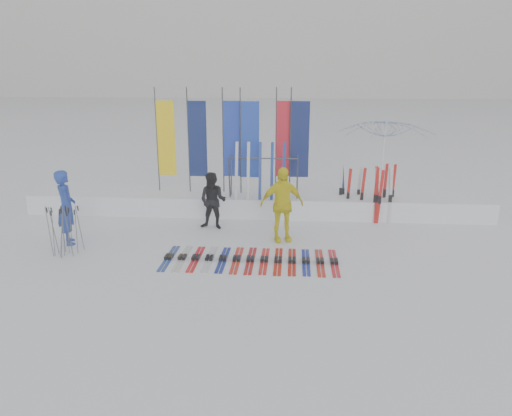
# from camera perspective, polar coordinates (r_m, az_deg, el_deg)

# --- Properties ---
(ground) EXTENTS (120.00, 120.00, 0.00)m
(ground) POSITION_cam_1_polar(r_m,az_deg,el_deg) (11.27, -1.63, -7.12)
(ground) COLOR white
(ground) RESTS_ON ground
(snow_bank) EXTENTS (14.00, 1.60, 0.60)m
(snow_bank) POSITION_cam_1_polar(r_m,az_deg,el_deg) (15.51, 0.09, 0.58)
(snow_bank) COLOR white
(snow_bank) RESTS_ON ground
(person_blue) EXTENTS (0.75, 0.84, 1.92)m
(person_blue) POSITION_cam_1_polar(r_m,az_deg,el_deg) (13.52, -20.87, 0.08)
(person_blue) COLOR #1B369D
(person_blue) RESTS_ON ground
(person_black) EXTENTS (0.86, 0.72, 1.60)m
(person_black) POSITION_cam_1_polar(r_m,az_deg,el_deg) (13.89, -4.95, 0.82)
(person_black) COLOR black
(person_black) RESTS_ON ground
(person_yellow) EXTENTS (1.23, 0.76, 1.95)m
(person_yellow) POSITION_cam_1_polar(r_m,az_deg,el_deg) (12.85, 2.96, 0.41)
(person_yellow) COLOR yellow
(person_yellow) RESTS_ON ground
(tent_canopy) EXTENTS (3.74, 3.78, 2.82)m
(tent_canopy) POSITION_cam_1_polar(r_m,az_deg,el_deg) (17.01, 14.40, 5.30)
(tent_canopy) COLOR white
(tent_canopy) RESTS_ON ground
(ski_row) EXTENTS (4.07, 1.69, 0.07)m
(ski_row) POSITION_cam_1_polar(r_m,az_deg,el_deg) (11.77, -0.60, -5.89)
(ski_row) COLOR navy
(ski_row) RESTS_ON ground
(pole_cluster) EXTENTS (0.71, 0.64, 1.23)m
(pole_cluster) POSITION_cam_1_polar(r_m,az_deg,el_deg) (12.83, -21.08, -2.49)
(pole_cluster) COLOR #595B60
(pole_cluster) RESTS_ON ground
(feather_flags) EXTENTS (4.70, 0.29, 3.20)m
(feather_flags) POSITION_cam_1_polar(r_m,az_deg,el_deg) (15.35, -2.14, 7.83)
(feather_flags) COLOR #383A3F
(feather_flags) RESTS_ON ground
(ski_rack) EXTENTS (2.04, 0.80, 1.23)m
(ski_rack) POSITION_cam_1_polar(r_m,az_deg,el_deg) (14.85, 0.88, 4.19)
(ski_rack) COLOR #383A3F
(ski_rack) RESTS_ON ground
(upright_skis) EXTENTS (1.63, 1.09, 1.65)m
(upright_skis) POSITION_cam_1_polar(r_m,az_deg,el_deg) (15.10, 13.03, 1.67)
(upright_skis) COLOR silver
(upright_skis) RESTS_ON ground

